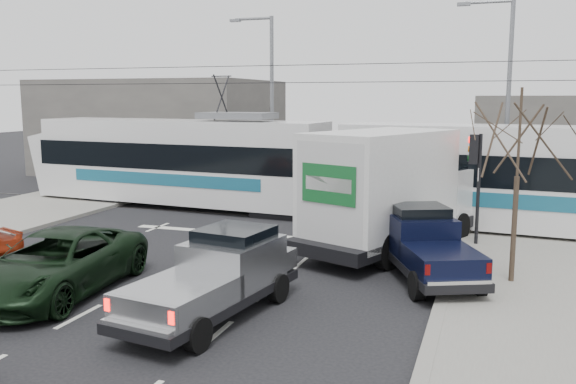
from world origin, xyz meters
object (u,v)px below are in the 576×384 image
(bare_tree, at_px, (519,142))
(box_truck, at_px, (391,192))
(navy_pickup, at_px, (426,245))
(street_lamp_near, at_px, (504,92))
(tram, at_px, (333,168))
(street_lamp_far, at_px, (268,93))
(silver_pickup, at_px, (219,274))
(traffic_signal, at_px, (475,165))
(green_car, at_px, (56,264))

(bare_tree, relative_size, box_truck, 0.61)
(navy_pickup, bearing_deg, street_lamp_near, 56.41)
(tram, height_order, navy_pickup, tram)
(street_lamp_far, xyz_separation_m, navy_pickup, (9.57, -13.52, -4.16))
(silver_pickup, bearing_deg, box_truck, 78.18)
(bare_tree, distance_m, navy_pickup, 3.61)
(tram, bearing_deg, navy_pickup, -53.85)
(traffic_signal, xyz_separation_m, box_truck, (-2.52, -1.12, -0.83))
(street_lamp_far, height_order, navy_pickup, street_lamp_far)
(street_lamp_far, height_order, box_truck, street_lamp_far)
(traffic_signal, height_order, box_truck, box_truck)
(silver_pickup, distance_m, green_car, 4.50)
(green_car, bearing_deg, navy_pickup, 21.22)
(traffic_signal, relative_size, silver_pickup, 0.67)
(bare_tree, distance_m, silver_pickup, 8.20)
(navy_pickup, relative_size, green_car, 0.86)
(box_truck, xyz_separation_m, green_car, (-7.21, -7.18, -1.13))
(street_lamp_near, bearing_deg, tram, -147.35)
(street_lamp_near, relative_size, green_car, 1.60)
(street_lamp_near, xyz_separation_m, street_lamp_far, (-11.50, 2.00, 0.00))
(tram, distance_m, green_car, 12.46)
(street_lamp_far, bearing_deg, tram, -50.41)
(silver_pickup, relative_size, box_truck, 0.66)
(navy_pickup, bearing_deg, box_truck, 92.19)
(bare_tree, bearing_deg, navy_pickup, -179.59)
(bare_tree, xyz_separation_m, street_lamp_far, (-11.79, 13.50, 1.32))
(navy_pickup, bearing_deg, silver_pickup, -157.98)
(street_lamp_near, height_order, tram, street_lamp_near)
(traffic_signal, xyz_separation_m, silver_pickup, (-5.23, -8.31, -1.81))
(silver_pickup, distance_m, box_truck, 7.75)
(bare_tree, distance_m, green_car, 12.07)
(tram, xyz_separation_m, box_truck, (3.07, -4.50, -0.15))
(tram, relative_size, navy_pickup, 5.91)
(street_lamp_far, bearing_deg, traffic_signal, -41.72)
(street_lamp_near, bearing_deg, green_car, -123.79)
(traffic_signal, bearing_deg, green_car, -139.54)
(bare_tree, distance_m, box_truck, 5.01)
(street_lamp_far, bearing_deg, silver_pickup, -73.06)
(tram, height_order, box_truck, tram)
(green_car, bearing_deg, box_truck, 39.70)
(bare_tree, height_order, traffic_signal, bare_tree)
(traffic_signal, relative_size, street_lamp_near, 0.40)
(bare_tree, height_order, street_lamp_near, street_lamp_near)
(silver_pickup, bearing_deg, bare_tree, 43.00)
(green_car, bearing_deg, street_lamp_far, 87.79)
(street_lamp_near, xyz_separation_m, tram, (-6.44, -4.12, -3.05))
(silver_pickup, height_order, navy_pickup, navy_pickup)
(street_lamp_near, height_order, box_truck, street_lamp_near)
(street_lamp_near, relative_size, silver_pickup, 1.67)
(street_lamp_near, xyz_separation_m, green_car, (-10.58, -15.80, -4.33))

